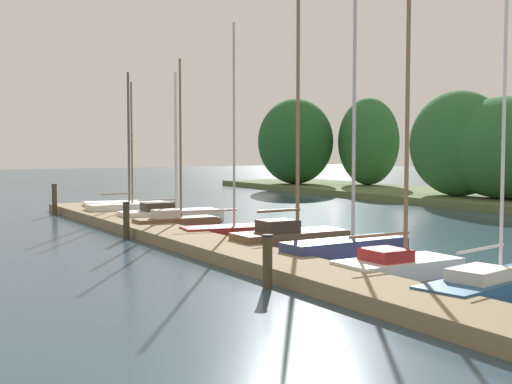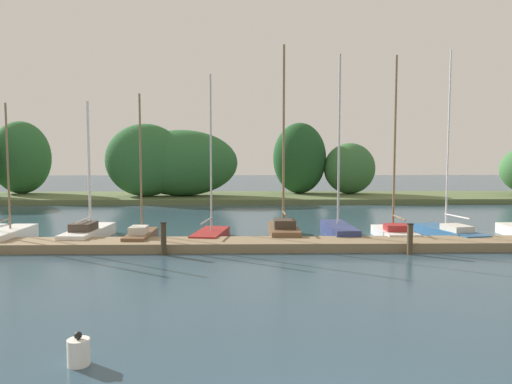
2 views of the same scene
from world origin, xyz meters
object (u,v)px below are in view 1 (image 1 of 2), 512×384
sailboat_3 (177,221)px  mooring_piling_0 (55,199)px  mooring_piling_2 (267,261)px  sailboat_6 (350,246)px  sailboat_5 (293,234)px  sailboat_7 (401,260)px  sailboat_0 (127,205)px  sailboat_4 (232,229)px  sailboat_1 (130,209)px  mooring_piling_1 (126,220)px  sailboat_2 (172,214)px  sailboat_8 (495,281)px

sailboat_3 → mooring_piling_0: size_ratio=4.49×
mooring_piling_2 → sailboat_6: bearing=117.4°
sailboat_5 → sailboat_7: sailboat_5 is taller
sailboat_0 → sailboat_4: sailboat_4 is taller
sailboat_1 → mooring_piling_0: 3.67m
sailboat_3 → sailboat_7: bearing=-85.0°
sailboat_3 → mooring_piling_1: bearing=-150.6°
sailboat_2 → mooring_piling_1: sailboat_2 is taller
sailboat_2 → sailboat_3: sailboat_3 is taller
sailboat_0 → sailboat_7: 18.71m
sailboat_7 → mooring_piling_0: bearing=100.1°
sailboat_1 → mooring_piling_2: 16.46m
sailboat_4 → sailboat_8: size_ratio=0.86×
sailboat_0 → sailboat_2: bearing=-78.3°
sailboat_3 → mooring_piling_2: 10.89m
sailboat_7 → mooring_piling_1: (-9.68, -3.33, 0.23)m
sailboat_0 → mooring_piling_1: 9.61m
sailboat_3 → mooring_piling_1: (1.35, -2.45, 0.27)m
sailboat_2 → sailboat_4: bearing=-88.3°
sailboat_8 → sailboat_2: bearing=79.7°
sailboat_7 → sailboat_6: bearing=81.2°
sailboat_7 → sailboat_8: sailboat_8 is taller
sailboat_7 → sailboat_8: bearing=-83.8°
sailboat_5 → sailboat_8: size_ratio=1.02×
sailboat_6 → sailboat_5: bearing=92.4°
sailboat_2 → sailboat_8: (16.05, 0.32, -0.06)m
sailboat_0 → mooring_piling_2: (18.26, -3.37, 0.26)m
sailboat_1 → sailboat_6: 14.29m
mooring_piling_1 → sailboat_0: bearing=160.1°
sailboat_4 → mooring_piling_0: sailboat_4 is taller
sailboat_4 → mooring_piling_1: 3.53m
sailboat_5 → mooring_piling_1: sailboat_5 is taller
sailboat_0 → sailboat_3: (7.67, -0.83, 0.02)m
sailboat_5 → mooring_piling_2: (4.48, -3.61, 0.13)m
sailboat_3 → mooring_piling_2: size_ratio=5.32×
sailboat_4 → sailboat_0: bearing=98.3°
sailboat_2 → sailboat_5: bearing=-85.5°
sailboat_4 → sailboat_5: bearing=-74.8°
sailboat_0 → sailboat_5: sailboat_5 is taller
sailboat_1 → mooring_piling_1: bearing=-110.5°
sailboat_5 → sailboat_7: bearing=-92.0°
sailboat_1 → sailboat_6: sailboat_6 is taller
sailboat_2 → sailboat_6: sailboat_6 is taller
sailboat_1 → mooring_piling_2: sailboat_1 is taller
sailboat_5 → sailboat_6: size_ratio=1.04×
mooring_piling_1 → mooring_piling_2: 9.24m
sailboat_0 → sailboat_6: sailboat_6 is taller
mooring_piling_2 → sailboat_8: bearing=50.9°
sailboat_2 → sailboat_3: (2.46, -0.84, -0.01)m
sailboat_4 → mooring_piling_1: sailboat_4 is taller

